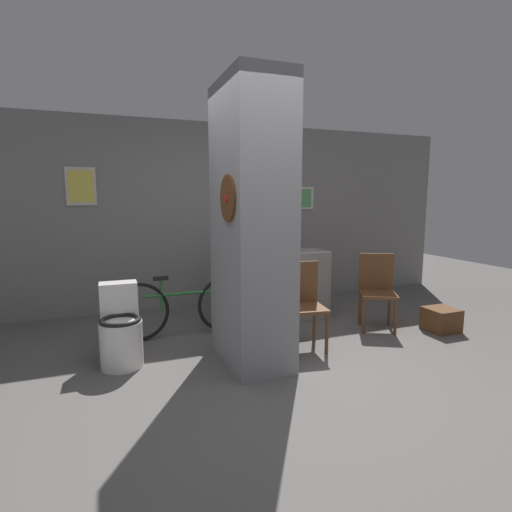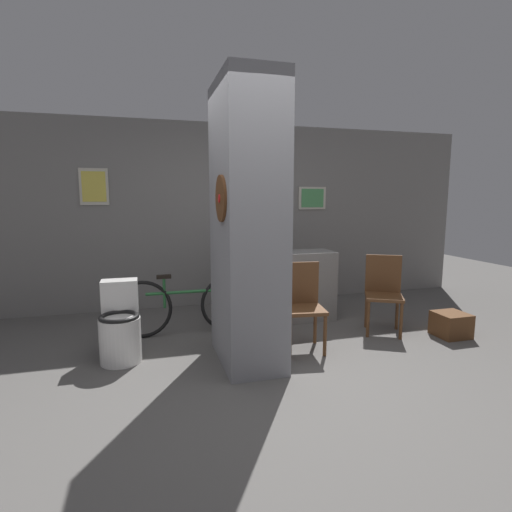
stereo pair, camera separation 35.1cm
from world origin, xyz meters
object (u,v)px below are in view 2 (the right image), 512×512
(toilet, at_px, (120,328))
(bottle_tall, at_px, (286,244))
(chair_near_pillar, at_px, (302,302))
(bicycle, at_px, (187,305))
(chair_by_doorway, at_px, (383,290))

(toilet, xyz_separation_m, bottle_tall, (1.94, 0.69, 0.67))
(chair_near_pillar, bearing_deg, bicycle, 154.16)
(toilet, xyz_separation_m, bicycle, (0.70, 0.56, 0.02))
(bicycle, bearing_deg, chair_by_doorway, -13.11)
(toilet, xyz_separation_m, chair_near_pillar, (1.80, -0.18, 0.17))
(bicycle, height_order, bottle_tall, bottle_tall)
(bicycle, bearing_deg, chair_near_pillar, -34.16)
(toilet, height_order, chair_by_doorway, chair_by_doorway)
(toilet, distance_m, chair_near_pillar, 1.82)
(chair_near_pillar, distance_m, bottle_tall, 1.01)
(toilet, bearing_deg, bottle_tall, 19.60)
(chair_by_doorway, distance_m, bottle_tall, 1.27)
(chair_near_pillar, bearing_deg, bottle_tall, 89.42)
(toilet, height_order, bicycle, toilet)
(toilet, relative_size, chair_near_pillar, 0.84)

